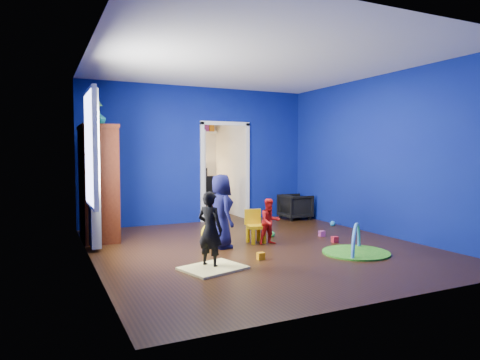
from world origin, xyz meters
name	(u,v)px	position (x,y,z in m)	size (l,w,h in m)	color
floor	(259,247)	(0.00, 0.00, 0.00)	(5.00, 5.50, 0.01)	black
ceiling	(259,62)	(0.00, 0.00, 2.90)	(5.00, 5.50, 0.01)	white
wall_back	(199,155)	(0.00, 2.75, 1.45)	(5.00, 0.02, 2.90)	navy
wall_front	(389,157)	(0.00, -2.75, 1.45)	(5.00, 0.02, 2.90)	navy
wall_left	(91,156)	(-2.50, 0.00, 1.45)	(0.02, 5.50, 2.90)	navy
wall_right	(381,155)	(2.50, 0.00, 1.45)	(0.02, 5.50, 2.90)	navy
alcove	(210,163)	(0.60, 3.62, 1.25)	(1.00, 1.75, 2.50)	silver
armchair	(295,207)	(2.10, 2.20, 0.28)	(0.61, 0.62, 0.57)	black
child_black	(210,230)	(-1.13, -0.80, 0.50)	(0.36, 0.24, 1.00)	black
child_navy	(221,211)	(-0.56, 0.22, 0.58)	(0.57, 0.37, 1.16)	#0F1337
toddler_red	(270,221)	(0.26, 0.11, 0.38)	(0.37, 0.28, 0.75)	red
vase	(99,118)	(-2.21, 1.44, 2.07)	(0.21, 0.21, 0.22)	#0B475B
potted_plant	(95,113)	(-2.21, 1.96, 2.19)	(0.26, 0.26, 0.47)	green
tv_armoire	(98,183)	(-2.21, 1.74, 0.98)	(0.58, 1.14, 1.96)	#3F180A
crt_tv	(101,180)	(-2.17, 1.74, 1.02)	(0.46, 0.70, 0.54)	silver
yellow_blanket	(213,268)	(-1.13, -0.90, 0.01)	(0.75, 0.60, 0.03)	#F2E07A
hopper_ball	(212,234)	(-0.61, 0.47, 0.18)	(0.37, 0.37, 0.37)	yellow
kid_chair	(256,228)	(0.11, 0.31, 0.25)	(0.28, 0.28, 0.50)	yellow
play_mat	(356,252)	(1.11, -1.00, 0.01)	(0.99, 0.99, 0.03)	green
toy_arch	(356,252)	(1.11, -1.00, 0.02)	(0.88, 0.88, 0.05)	#3F8CD8
window_left	(89,149)	(-2.48, 0.35, 1.55)	(0.03, 0.95, 1.55)	white
curtain	(94,169)	(-2.37, 0.90, 1.25)	(0.14, 0.42, 2.40)	slate
doorway	(225,173)	(0.60, 2.75, 1.05)	(1.16, 0.10, 2.10)	white
study_desk	(202,197)	(0.60, 4.26, 0.38)	(0.88, 0.44, 0.75)	#3D140A
desk_monitor	(200,174)	(0.60, 4.38, 0.95)	(0.40, 0.05, 0.32)	black
desk_lamp	(190,175)	(0.32, 4.32, 0.93)	(0.14, 0.14, 0.14)	#FFD88C
folding_chair	(216,197)	(0.60, 3.30, 0.46)	(0.40, 0.40, 0.92)	black
book_shelf	(200,132)	(0.60, 4.37, 2.02)	(0.88, 0.24, 0.04)	white
toy_0	(335,239)	(1.32, -0.23, 0.05)	(0.10, 0.08, 0.10)	red
toy_1	(333,223)	(2.29, 1.09, 0.06)	(0.11, 0.11, 0.11)	#2381C7
toy_2	(261,256)	(-0.34, -0.72, 0.05)	(0.10, 0.08, 0.10)	orange
toy_3	(272,234)	(0.59, 0.61, 0.06)	(0.11, 0.11, 0.11)	green
toy_4	(322,234)	(1.43, 0.29, 0.05)	(0.10, 0.08, 0.10)	#DD53A8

